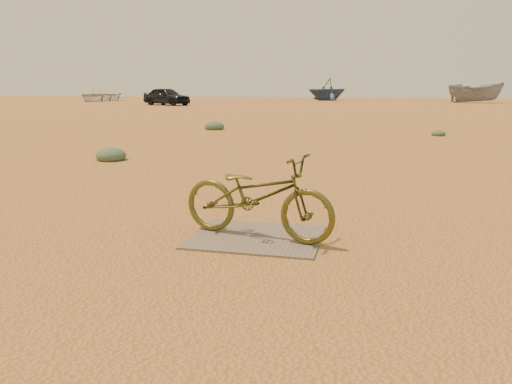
% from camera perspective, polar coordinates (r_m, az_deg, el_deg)
% --- Properties ---
extents(ground, '(120.00, 120.00, 0.00)m').
position_cam_1_polar(ground, '(5.61, -2.46, -4.60)').
color(ground, '#BA743C').
rests_on(ground, ground).
extents(plywood_board, '(1.39, 1.13, 0.02)m').
position_cam_1_polar(plywood_board, '(5.39, 0.00, -5.18)').
color(plywood_board, '#6D5D4B').
rests_on(plywood_board, ground).
extents(bicycle, '(1.80, 0.94, 0.90)m').
position_cam_1_polar(bicycle, '(5.25, 0.17, -0.44)').
color(bicycle, '#4D4B1C').
rests_on(bicycle, plywood_board).
extents(car, '(4.39, 3.05, 1.39)m').
position_cam_1_polar(car, '(40.78, -10.18, 10.72)').
color(car, black).
rests_on(car, ground).
extents(boat_near_left, '(4.36, 5.78, 1.13)m').
position_cam_1_polar(boat_near_left, '(52.52, -17.54, 10.50)').
color(boat_near_left, silver).
rests_on(boat_near_left, ground).
extents(boat_far_left, '(5.70, 5.61, 2.27)m').
position_cam_1_polar(boat_far_left, '(52.56, 8.13, 11.56)').
color(boat_far_left, '#324A6F').
rests_on(boat_far_left, ground).
extents(boat_mid_right, '(4.74, 2.16, 1.78)m').
position_cam_1_polar(boat_mid_right, '(49.33, 23.78, 10.34)').
color(boat_mid_right, gray).
rests_on(boat_mid_right, ground).
extents(kale_a, '(0.65, 0.65, 0.36)m').
position_cam_1_polar(kale_a, '(11.37, -16.19, 3.52)').
color(kale_a, '#537149').
rests_on(kale_a, ground).
extents(kale_b, '(0.45, 0.45, 0.25)m').
position_cam_1_polar(kale_b, '(17.19, 20.10, 6.06)').
color(kale_b, '#537149').
rests_on(kale_b, ground).
extents(kale_c, '(0.72, 0.72, 0.40)m').
position_cam_1_polar(kale_c, '(18.49, -4.77, 7.13)').
color(kale_c, '#537149').
rests_on(kale_c, ground).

